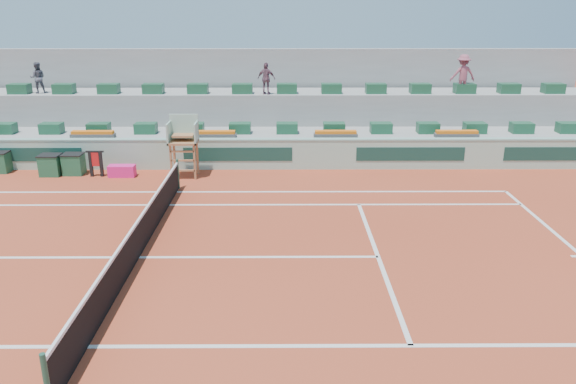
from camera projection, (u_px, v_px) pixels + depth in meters
name	position (u px, v px, depth m)	size (l,w,h in m)	color
ground	(139.00, 258.00, 14.98)	(90.00, 90.00, 0.00)	#96341D
seating_tier_lower	(197.00, 142.00, 24.93)	(36.00, 4.00, 1.20)	#989895
seating_tier_upper	(201.00, 119.00, 26.22)	(36.00, 2.40, 2.60)	#989895
stadium_back_wall	(205.00, 95.00, 27.45)	(36.00, 0.40, 4.40)	#989895
player_bag	(122.00, 171.00, 21.93)	(1.02, 0.45, 0.45)	#EB1E7F
spectator_left	(38.00, 78.00, 25.12)	(0.67, 0.52, 1.37)	#4A4C57
spectator_mid	(266.00, 79.00, 24.75)	(0.82, 0.34, 1.39)	#6F4A59
spectator_right	(463.00, 74.00, 24.90)	(1.11, 0.64, 1.72)	#934959
court_lines	(139.00, 257.00, 14.97)	(23.89, 11.09, 0.01)	silver
tennis_net	(137.00, 239.00, 14.81)	(0.10, 11.97, 1.10)	black
advertising_hoarding	(190.00, 154.00, 22.83)	(36.00, 0.34, 1.26)	#95BCA6
umpire_chair	(184.00, 138.00, 21.59)	(1.10, 0.90, 2.40)	#935E37
seat_row_lower	(193.00, 128.00, 23.81)	(32.90, 0.60, 0.44)	#194D31
seat_row_upper	(198.00, 89.00, 25.17)	(32.90, 0.60, 0.44)	#194D31
flower_planters	(154.00, 134.00, 23.07)	(26.80, 0.36, 0.28)	#4C4C4C
drink_cooler_a	(74.00, 164.00, 22.16)	(0.79, 0.69, 0.84)	#1B5234
drink_cooler_b	(51.00, 165.00, 22.03)	(0.81, 0.70, 0.84)	#1B5234
towel_rack	(96.00, 162.00, 21.82)	(0.68, 0.11, 1.03)	black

